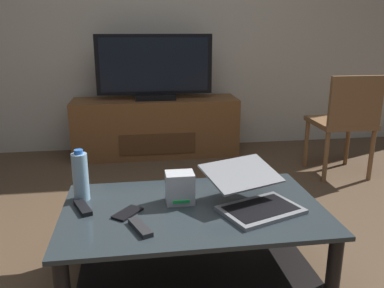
# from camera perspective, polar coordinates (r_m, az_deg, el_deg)

# --- Properties ---
(ground_plane) EXTENTS (7.68, 7.68, 0.00)m
(ground_plane) POSITION_cam_1_polar(r_m,az_deg,el_deg) (2.03, 3.58, -19.33)
(ground_plane) COLOR brown
(back_wall) EXTENTS (6.40, 0.12, 2.80)m
(back_wall) POSITION_cam_1_polar(r_m,az_deg,el_deg) (4.02, -3.49, 19.49)
(back_wall) COLOR beige
(back_wall) RESTS_ON ground
(coffee_table) EXTENTS (1.17, 0.70, 0.40)m
(coffee_table) POSITION_cam_1_polar(r_m,az_deg,el_deg) (1.87, 0.20, -12.53)
(coffee_table) COLOR #2D383D
(coffee_table) RESTS_ON ground
(media_cabinet) EXTENTS (1.54, 0.43, 0.54)m
(media_cabinet) POSITION_cam_1_polar(r_m,az_deg,el_deg) (3.80, -5.19, 2.44)
(media_cabinet) COLOR brown
(media_cabinet) RESTS_ON ground
(television) EXTENTS (1.05, 0.20, 0.59)m
(television) POSITION_cam_1_polar(r_m,az_deg,el_deg) (3.68, -5.39, 10.71)
(television) COLOR black
(television) RESTS_ON media_cabinet
(dining_chair) EXTENTS (0.45, 0.45, 0.84)m
(dining_chair) POSITION_cam_1_polar(r_m,az_deg,el_deg) (3.39, 21.17, 3.36)
(dining_chair) COLOR brown
(dining_chair) RESTS_ON ground
(laptop) EXTENTS (0.45, 0.48, 0.17)m
(laptop) POSITION_cam_1_polar(r_m,az_deg,el_deg) (1.82, 8.72, -7.20)
(laptop) COLOR gray
(laptop) RESTS_ON coffee_table
(router_box) EXTENTS (0.13, 0.11, 0.14)m
(router_box) POSITION_cam_1_polar(r_m,az_deg,el_deg) (1.84, -1.76, -6.28)
(router_box) COLOR silver
(router_box) RESTS_ON coffee_table
(water_bottle_near) EXTENTS (0.07, 0.07, 0.25)m
(water_bottle_near) POSITION_cam_1_polar(r_m,az_deg,el_deg) (1.92, -15.72, -4.49)
(water_bottle_near) COLOR #99C6E5
(water_bottle_near) RESTS_ON coffee_table
(cell_phone) EXTENTS (0.14, 0.15, 0.01)m
(cell_phone) POSITION_cam_1_polar(r_m,az_deg,el_deg) (1.77, -9.25, -9.76)
(cell_phone) COLOR black
(cell_phone) RESTS_ON coffee_table
(tv_remote) EXTENTS (0.10, 0.16, 0.02)m
(tv_remote) POSITION_cam_1_polar(r_m,az_deg,el_deg) (1.85, -15.41, -8.80)
(tv_remote) COLOR black
(tv_remote) RESTS_ON coffee_table
(soundbar_remote) EXTENTS (0.10, 0.16, 0.02)m
(soundbar_remote) POSITION_cam_1_polar(r_m,az_deg,el_deg) (1.64, -7.44, -11.81)
(soundbar_remote) COLOR #2D2D30
(soundbar_remote) RESTS_ON coffee_table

